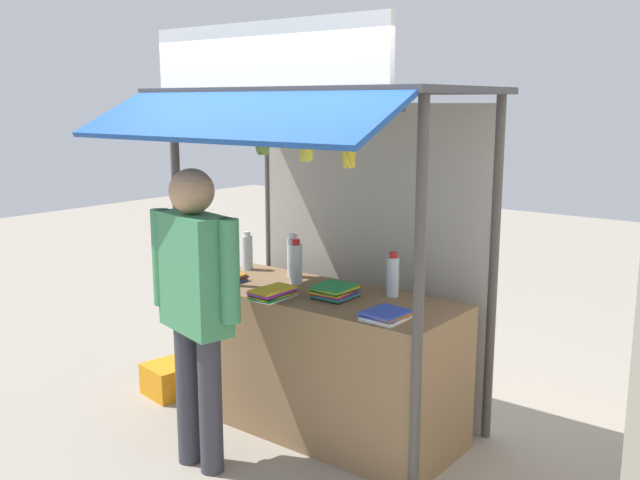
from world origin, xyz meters
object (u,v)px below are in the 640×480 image
banana_bunch_inner_left (349,156)px  banana_bunch_inner_right (306,149)px  magazine_stack_far_right (225,279)px  water_bottle_mid_left (247,252)px  water_bottle_mid_right (393,276)px  plastic_crate (170,379)px  magazine_stack_right (387,315)px  magazine_stack_front_right (273,293)px  water_bottle_left (296,263)px  magazine_stack_center (334,291)px  banana_bunch_rightmost (263,143)px  vendor_person (195,293)px  water_bottle_rear_center (293,257)px

banana_bunch_inner_left → banana_bunch_inner_right: bearing=179.9°
magazine_stack_far_right → banana_bunch_inner_left: 1.56m
water_bottle_mid_left → banana_bunch_inner_right: size_ratio=1.02×
water_bottle_mid_right → plastic_crate: size_ratio=0.86×
magazine_stack_far_right → banana_bunch_inner_left: size_ratio=0.94×
water_bottle_mid_left → banana_bunch_inner_right: 1.52m
water_bottle_mid_left → plastic_crate: (-0.39, -0.44, -0.95)m
magazine_stack_right → magazine_stack_front_right: size_ratio=0.92×
water_bottle_mid_left → magazine_stack_far_right: 0.42m
water_bottle_left → magazine_stack_center: bearing=-16.7°
water_bottle_mid_right → magazine_stack_far_right: water_bottle_mid_right is taller
water_bottle_mid_left → banana_bunch_inner_right: bearing=-31.0°
water_bottle_mid_left → magazine_stack_center: (0.97, -0.22, -0.09)m
water_bottle_mid_left → magazine_stack_right: (1.46, -0.39, -0.11)m
magazine_stack_front_right → magazine_stack_center: bearing=38.5°
water_bottle_left → magazine_stack_right: bearing=-17.8°
banana_bunch_rightmost → banana_bunch_inner_left: (0.61, 0.00, -0.04)m
banana_bunch_inner_right → vendor_person: (-0.51, -0.38, -0.81)m
magazine_stack_far_right → banana_bunch_rightmost: 1.18m
water_bottle_mid_right → water_bottle_left: bearing=-169.1°
plastic_crate → magazine_stack_center: bearing=9.1°
water_bottle_rear_center → banana_bunch_rightmost: (0.36, -0.69, 0.84)m
magazine_stack_right → plastic_crate: bearing=-178.5°
magazine_stack_right → plastic_crate: size_ratio=0.85×
magazine_stack_front_right → plastic_crate: (-1.06, 0.02, -0.85)m
banana_bunch_inner_left → magazine_stack_center: bearing=133.5°
water_bottle_mid_right → magazine_stack_center: (-0.27, -0.26, -0.09)m
magazine_stack_far_right → banana_bunch_rightmost: bearing=-24.5°
banana_bunch_inner_left → water_bottle_mid_left: bearing=154.5°
magazine_stack_front_right → banana_bunch_inner_left: 1.17m
magazine_stack_right → vendor_person: 1.10m
magazine_stack_right → magazine_stack_far_right: 1.31m
water_bottle_left → magazine_stack_far_right: (-0.40, -0.28, -0.12)m
water_bottle_mid_left → water_bottle_left: water_bottle_left is taller
banana_bunch_inner_right → water_bottle_rear_center: bearing=134.5°
banana_bunch_inner_left → banana_bunch_inner_right: 0.29m
magazine_stack_right → banana_bunch_inner_right: bearing=-144.6°
water_bottle_mid_left → vendor_person: bearing=-60.9°
magazine_stack_right → vendor_person: vendor_person is taller
water_bottle_mid_left → vendor_person: (0.58, -1.03, 0.01)m
magazine_stack_front_right → plastic_crate: size_ratio=0.92×
banana_bunch_inner_left → plastic_crate: size_ratio=0.90×
magazine_stack_center → banana_bunch_rightmost: bearing=-114.3°
banana_bunch_inner_right → magazine_stack_far_right: bearing=163.4°
magazine_stack_center → water_bottle_mid_right: bearing=44.0°
water_bottle_mid_left → magazine_stack_front_right: size_ratio=0.92×
water_bottle_mid_right → banana_bunch_inner_right: (-0.14, -0.69, 0.83)m
banana_bunch_rightmost → vendor_person: bearing=-117.2°
banana_bunch_inner_right → vendor_person: banana_bunch_inner_right is taller
water_bottle_left → vendor_person: vendor_person is taller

